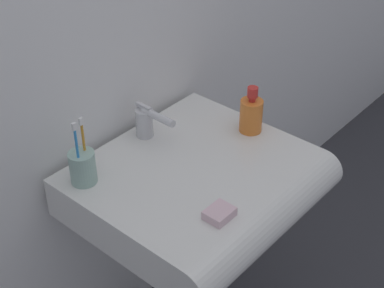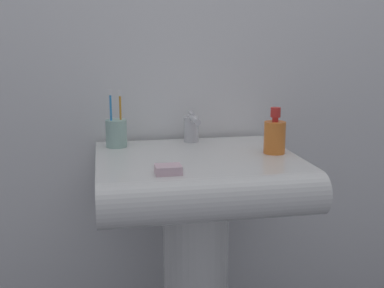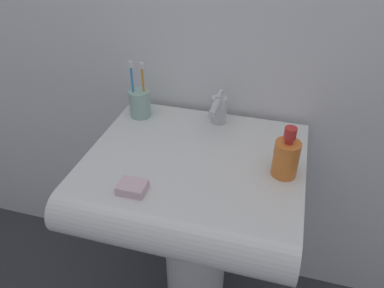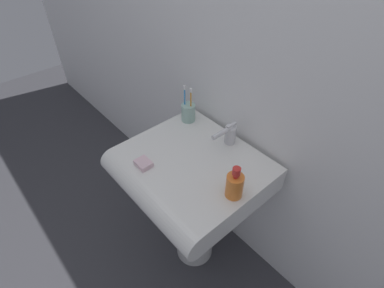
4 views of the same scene
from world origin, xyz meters
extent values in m
plane|color=#38383D|center=(0.00, 0.00, 0.00)|extent=(6.00, 6.00, 0.00)
cube|color=white|center=(0.00, 0.30, 1.20)|extent=(5.00, 0.05, 2.40)
cylinder|color=white|center=(0.00, 0.00, 0.33)|extent=(0.22, 0.22, 0.67)
cube|color=white|center=(0.00, 0.00, 0.73)|extent=(0.63, 0.51, 0.12)
cylinder|color=white|center=(0.00, -0.26, 0.73)|extent=(0.63, 0.12, 0.12)
cylinder|color=silver|center=(0.02, 0.20, 0.83)|extent=(0.05, 0.05, 0.09)
cylinder|color=silver|center=(0.02, 0.14, 0.88)|extent=(0.02, 0.12, 0.02)
cube|color=silver|center=(0.02, 0.20, 0.89)|extent=(0.01, 0.06, 0.01)
cylinder|color=#99BFB2|center=(-0.24, 0.17, 0.84)|extent=(0.07, 0.07, 0.09)
cylinder|color=#338CD8|center=(-0.26, 0.16, 0.89)|extent=(0.01, 0.01, 0.16)
cube|color=white|center=(-0.26, 0.16, 0.98)|extent=(0.01, 0.01, 0.02)
cylinder|color=orange|center=(-0.23, 0.17, 0.88)|extent=(0.01, 0.01, 0.16)
cube|color=white|center=(-0.23, 0.17, 0.97)|extent=(0.01, 0.01, 0.02)
cylinder|color=orange|center=(0.25, -0.02, 0.84)|extent=(0.07, 0.07, 0.10)
cylinder|color=red|center=(0.25, -0.02, 0.90)|extent=(0.02, 0.02, 0.01)
cylinder|color=red|center=(0.25, -0.02, 0.92)|extent=(0.03, 0.03, 0.03)
cube|color=silver|center=(-0.12, -0.20, 0.80)|extent=(0.07, 0.06, 0.02)
camera|label=1|loc=(-1.00, -0.87, 1.78)|focal=55.00mm
camera|label=2|loc=(-0.29, -1.46, 1.15)|focal=45.00mm
camera|label=3|loc=(0.23, -0.86, 1.44)|focal=35.00mm
camera|label=4|loc=(0.72, -0.65, 1.72)|focal=28.00mm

